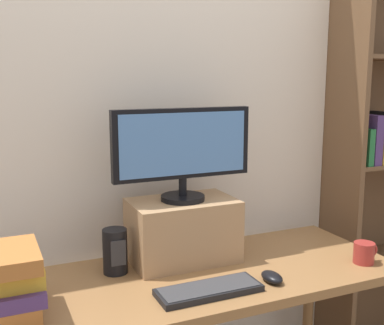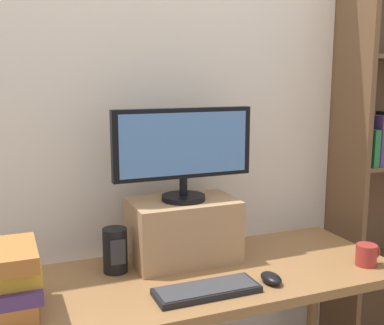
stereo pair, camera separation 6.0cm
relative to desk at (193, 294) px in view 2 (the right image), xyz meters
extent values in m
cube|color=beige|center=(0.00, 0.43, 0.64)|extent=(7.00, 0.08, 2.60)
cube|color=olive|center=(0.00, 0.00, 0.06)|extent=(1.59, 0.62, 0.04)
cylinder|color=olive|center=(0.75, 0.26, -0.31)|extent=(0.05, 0.05, 0.71)
cube|color=brown|center=(0.91, 0.25, 0.38)|extent=(0.03, 0.28, 2.08)
cube|color=#236B38|center=(0.97, 0.23, 0.49)|extent=(0.03, 0.20, 0.18)
cube|color=#4C336B|center=(1.02, 0.23, 0.52)|extent=(0.05, 0.20, 0.24)
cube|color=gold|center=(1.07, 0.23, 0.51)|extent=(0.04, 0.20, 0.22)
cube|color=#A87F56|center=(0.02, 0.15, 0.21)|extent=(0.42, 0.26, 0.25)
cylinder|color=black|center=(0.02, 0.15, 0.34)|extent=(0.18, 0.18, 0.02)
cylinder|color=black|center=(0.02, 0.15, 0.39)|extent=(0.03, 0.03, 0.07)
cube|color=black|center=(0.02, 0.15, 0.56)|extent=(0.57, 0.04, 0.28)
cube|color=#4C7AB7|center=(0.02, 0.13, 0.56)|extent=(0.52, 0.00, 0.24)
cube|color=black|center=(-0.02, -0.17, 0.09)|extent=(0.37, 0.13, 0.02)
cube|color=#333335|center=(-0.02, -0.17, 0.10)|extent=(0.35, 0.12, 0.00)
ellipsoid|color=black|center=(0.23, -0.18, 0.10)|extent=(0.06, 0.10, 0.04)
cube|color=#AD662D|center=(-0.66, -0.06, 0.11)|extent=(0.17, 0.26, 0.06)
cube|color=#4C336B|center=(-0.65, -0.06, 0.16)|extent=(0.19, 0.26, 0.05)
cube|color=gold|center=(-0.65, -0.05, 0.22)|extent=(0.20, 0.20, 0.06)
cube|color=#AD662D|center=(-0.65, -0.07, 0.28)|extent=(0.17, 0.25, 0.05)
cylinder|color=#9E2D28|center=(0.67, -0.17, 0.12)|extent=(0.08, 0.08, 0.08)
torus|color=#9E2D28|center=(0.71, -0.17, 0.13)|extent=(0.06, 0.01, 0.06)
cylinder|color=black|center=(-0.27, 0.14, 0.17)|extent=(0.09, 0.09, 0.17)
cube|color=#2D2D30|center=(-0.27, 0.09, 0.17)|extent=(0.06, 0.00, 0.10)
camera|label=1|loc=(-0.70, -1.56, 0.82)|focal=45.00mm
camera|label=2|loc=(-0.65, -1.59, 0.82)|focal=45.00mm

